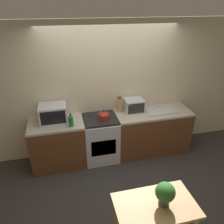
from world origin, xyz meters
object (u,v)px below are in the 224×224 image
Objects in this scene: bottle at (71,121)px; toaster_oven at (134,105)px; kettle at (104,115)px; dining_table at (155,212)px; stove_range at (101,138)px; microwave at (53,113)px.

toaster_oven reaches higher than bottle.
dining_table is at bearing -83.73° from kettle.
stove_range reaches higher than dining_table.
toaster_oven is (1.53, 0.04, -0.03)m from microwave.
stove_range is 0.54m from kettle.
stove_range is 0.79m from bottle.
stove_range is 1.04m from microwave.
stove_range is 0.92m from toaster_oven.
stove_range is 1.98m from dining_table.
stove_range is 3.63× the size of bottle.
toaster_oven is at bearing 15.83° from kettle.
stove_range is 1.86× the size of microwave.
toaster_oven is (1.24, 0.30, 0.03)m from bottle.
bottle reaches higher than dining_table.
dining_table is (0.21, -1.90, -0.32)m from kettle.
microwave is (-0.83, 0.09, 0.61)m from stove_range.
dining_table is at bearing -82.06° from stove_range.
toaster_oven is 2.16m from dining_table.
dining_table is (-0.43, -2.08, -0.37)m from toaster_oven.
toaster_oven is (0.64, 0.18, 0.05)m from kettle.
bottle is 0.26× the size of dining_table.
toaster_oven is at bearing 10.64° from stove_range.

